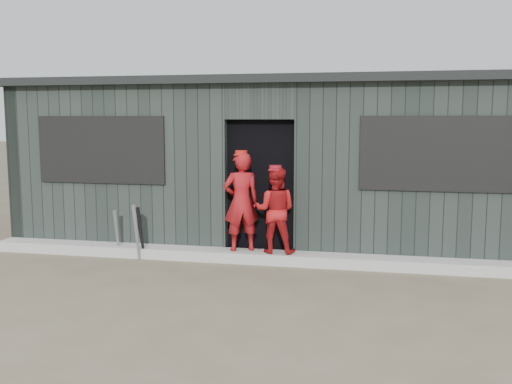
% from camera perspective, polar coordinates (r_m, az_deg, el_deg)
% --- Properties ---
extents(ground, '(80.00, 80.00, 0.00)m').
position_cam_1_polar(ground, '(6.40, -3.35, -10.95)').
color(ground, brown).
rests_on(ground, ground).
extents(curb, '(8.00, 0.36, 0.15)m').
position_cam_1_polar(curb, '(8.09, 0.03, -6.50)').
color(curb, '#A9AAA4').
rests_on(curb, ground).
extents(bat_left, '(0.09, 0.21, 0.70)m').
position_cam_1_polar(bat_left, '(8.60, -13.73, -3.98)').
color(bat_left, gray).
rests_on(bat_left, ground).
extents(bat_mid, '(0.09, 0.18, 0.82)m').
position_cam_1_polar(bat_mid, '(8.28, -11.85, -3.96)').
color(bat_mid, gray).
rests_on(bat_mid, ground).
extents(bat_right, '(0.09, 0.25, 0.77)m').
position_cam_1_polar(bat_right, '(8.31, -11.44, -4.06)').
color(bat_right, black).
rests_on(bat_right, ground).
extents(player_red_left, '(0.60, 0.51, 1.40)m').
position_cam_1_polar(player_red_left, '(8.02, -1.48, -0.98)').
color(player_red_left, maroon).
rests_on(player_red_left, curb).
extents(player_red_right, '(0.58, 0.45, 1.20)m').
position_cam_1_polar(player_red_right, '(7.92, 1.93, -1.82)').
color(player_red_right, '#AF1517').
rests_on(player_red_right, curb).
extents(player_grey_back, '(0.80, 0.64, 1.42)m').
position_cam_1_polar(player_grey_back, '(8.48, 5.20, -1.49)').
color(player_grey_back, '#AAAAAA').
rests_on(player_grey_back, ground).
extents(dugout, '(8.30, 3.30, 2.62)m').
position_cam_1_polar(dugout, '(9.53, 2.10, 2.99)').
color(dugout, black).
rests_on(dugout, ground).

